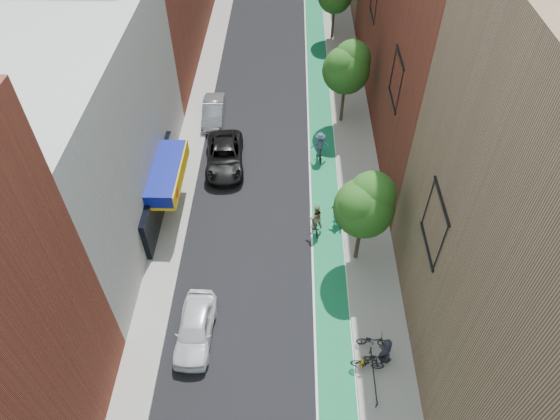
# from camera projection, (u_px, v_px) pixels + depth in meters

# --- Properties ---
(bike_lane) EXTENTS (2.00, 68.00, 0.01)m
(bike_lane) POSITION_uv_depth(u_px,v_px,m) (320.00, 107.00, 41.51)
(bike_lane) COLOR #15763C
(bike_lane) RESTS_ON ground
(sidewalk_left) EXTENTS (2.00, 68.00, 0.15)m
(sidewalk_left) POSITION_uv_depth(u_px,v_px,m) (200.00, 105.00, 41.61)
(sidewalk_left) COLOR gray
(sidewalk_left) RESTS_ON ground
(sidewalk_right) EXTENTS (3.00, 68.00, 0.15)m
(sidewalk_right) POSITION_uv_depth(u_px,v_px,m) (350.00, 107.00, 41.42)
(sidewalk_right) COLOR gray
(sidewalk_right) RESTS_ON ground
(building_left_white) EXTENTS (8.00, 20.00, 12.00)m
(building_left_white) POSITION_uv_depth(u_px,v_px,m) (76.00, 135.00, 29.08)
(building_left_white) COLOR silver
(building_left_white) RESTS_ON ground
(tree_near) EXTENTS (3.40, 3.36, 6.42)m
(tree_near) POSITION_uv_depth(u_px,v_px,m) (365.00, 204.00, 27.04)
(tree_near) COLOR #332619
(tree_near) RESTS_ON ground
(tree_mid) EXTENTS (3.55, 3.53, 6.74)m
(tree_mid) POSITION_uv_depth(u_px,v_px,m) (347.00, 67.00, 36.60)
(tree_mid) COLOR #332619
(tree_mid) RESTS_ON ground
(parked_car_white) EXTENTS (1.95, 4.61, 1.56)m
(parked_car_white) POSITION_uv_depth(u_px,v_px,m) (195.00, 328.00, 26.13)
(parked_car_white) COLOR white
(parked_car_white) RESTS_ON ground
(parked_car_black) EXTENTS (3.10, 5.91, 1.59)m
(parked_car_black) POSITION_uv_depth(u_px,v_px,m) (225.00, 156.00, 35.83)
(parked_car_black) COLOR black
(parked_car_black) RESTS_ON ground
(parked_car_silver) EXTENTS (1.77, 4.63, 1.51)m
(parked_car_silver) POSITION_uv_depth(u_px,v_px,m) (213.00, 112.00, 39.76)
(parked_car_silver) COLOR gray
(parked_car_silver) RESTS_ON ground
(cyclist_lane_near) EXTENTS (1.04, 1.65, 2.23)m
(cyclist_lane_near) POSITION_uv_depth(u_px,v_px,m) (316.00, 220.00, 31.19)
(cyclist_lane_near) COLOR black
(cyclist_lane_near) RESTS_ON ground
(cyclist_lane_mid) EXTENTS (1.06, 1.89, 2.05)m
(cyclist_lane_mid) POSITION_uv_depth(u_px,v_px,m) (338.00, 213.00, 31.98)
(cyclist_lane_mid) COLOR black
(cyclist_lane_mid) RESTS_ON ground
(cyclist_lane_far) EXTENTS (1.30, 1.85, 2.24)m
(cyclist_lane_far) POSITION_uv_depth(u_px,v_px,m) (320.00, 147.00, 36.20)
(cyclist_lane_far) COLOR black
(cyclist_lane_far) RESTS_ON ground
(parked_bike_near) EXTENTS (1.54, 0.58, 0.80)m
(parked_bike_near) POSITION_uv_depth(u_px,v_px,m) (376.00, 358.00, 25.22)
(parked_bike_near) COLOR black
(parked_bike_near) RESTS_ON sidewalk_right
(parked_bike_mid) EXTENTS (1.74, 0.66, 1.02)m
(parked_bike_mid) POSITION_uv_depth(u_px,v_px,m) (368.00, 363.00, 24.91)
(parked_bike_mid) COLOR black
(parked_bike_mid) RESTS_ON sidewalk_right
(parked_bike_far) EXTENTS (1.69, 0.66, 0.88)m
(parked_bike_far) POSITION_uv_depth(u_px,v_px,m) (372.00, 340.00, 25.85)
(parked_bike_far) COLOR black
(parked_bike_far) RESTS_ON sidewalk_right
(pedestrian) EXTENTS (0.78, 0.97, 1.74)m
(pedestrian) POSITION_uv_depth(u_px,v_px,m) (386.00, 351.00, 24.98)
(pedestrian) COLOR black
(pedestrian) RESTS_ON sidewalk_right
(fire_hydrant) EXTENTS (0.23, 0.23, 0.66)m
(fire_hydrant) POSITION_uv_depth(u_px,v_px,m) (362.00, 362.00, 25.09)
(fire_hydrant) COLOR gold
(fire_hydrant) RESTS_ON sidewalk_right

